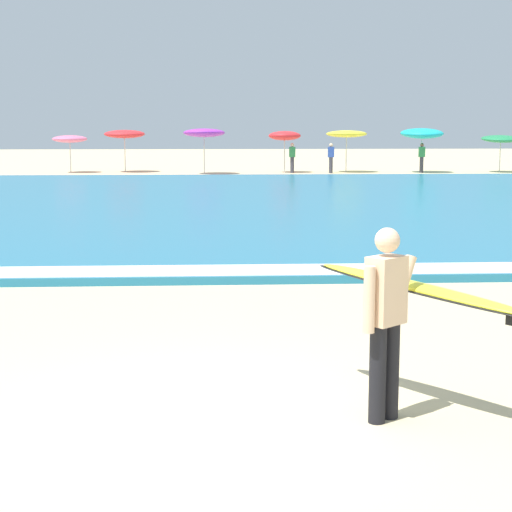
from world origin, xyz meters
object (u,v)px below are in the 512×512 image
(beach_umbrella_4, at_px, (347,134))
(beach_umbrella_1, at_px, (124,134))
(beach_umbrella_2, at_px, (204,133))
(surfer_with_board, at_px, (402,304))
(beachgoer_near_row_mid, at_px, (292,157))
(beachgoer_near_row_right, at_px, (422,157))
(beach_umbrella_6, at_px, (501,139))
(beachgoer_near_row_left, at_px, (331,157))
(beach_umbrella_0, at_px, (70,139))
(beach_umbrella_3, at_px, (285,136))
(beach_umbrella_5, at_px, (422,133))

(beach_umbrella_4, bearing_deg, beach_umbrella_1, 176.18)
(beach_umbrella_2, bearing_deg, surfer_with_board, -86.96)
(beachgoer_near_row_mid, xyz_separation_m, beachgoer_near_row_right, (6.91, -0.20, 0.00))
(beach_umbrella_1, relative_size, beachgoer_near_row_right, 1.45)
(beach_umbrella_1, bearing_deg, beachgoer_near_row_right, -5.43)
(beach_umbrella_1, bearing_deg, beach_umbrella_6, -3.56)
(beachgoer_near_row_left, distance_m, beachgoer_near_row_mid, 2.05)
(beach_umbrella_0, distance_m, beach_umbrella_4, 14.79)
(beachgoer_near_row_left, bearing_deg, beach_umbrella_4, 40.53)
(beach_umbrella_1, bearing_deg, beach_umbrella_2, -25.23)
(beach_umbrella_4, bearing_deg, surfer_with_board, -98.40)
(beach_umbrella_0, distance_m, beach_umbrella_2, 7.34)
(beachgoer_near_row_left, bearing_deg, beachgoer_near_row_right, 1.10)
(beach_umbrella_6, distance_m, beachgoer_near_row_mid, 11.29)
(beach_umbrella_3, bearing_deg, beachgoer_near_row_right, -4.74)
(beach_umbrella_5, bearing_deg, beach_umbrella_2, -176.50)
(beach_umbrella_4, relative_size, beachgoer_near_row_left, 1.43)
(beach_umbrella_0, relative_size, beach_umbrella_3, 0.90)
(beach_umbrella_0, bearing_deg, beach_umbrella_4, -1.56)
(beach_umbrella_3, xyz_separation_m, beachgoer_near_row_right, (7.29, -0.60, -1.11))
(beachgoer_near_row_mid, bearing_deg, beach_umbrella_1, 171.68)
(beach_umbrella_0, height_order, beach_umbrella_4, beach_umbrella_4)
(beach_umbrella_1, bearing_deg, beach_umbrella_4, -3.82)
(beachgoer_near_row_left, bearing_deg, beach_umbrella_3, 163.78)
(beach_umbrella_2, distance_m, beach_umbrella_3, 4.43)
(beach_umbrella_0, xyz_separation_m, beach_umbrella_4, (14.78, -0.40, 0.26))
(beach_umbrella_1, relative_size, beach_umbrella_6, 1.10)
(beach_umbrella_2, bearing_deg, beachgoer_near_row_right, 2.54)
(beach_umbrella_5, bearing_deg, beach_umbrella_0, 177.19)
(beach_umbrella_4, relative_size, beachgoer_near_row_right, 1.43)
(beach_umbrella_4, bearing_deg, beach_umbrella_0, 178.44)
(beach_umbrella_0, distance_m, beach_umbrella_5, 18.78)
(beach_umbrella_2, bearing_deg, beach_umbrella_1, 154.77)
(surfer_with_board, xyz_separation_m, beach_umbrella_2, (-1.97, 37.11, 1.10))
(surfer_with_board, distance_m, beach_umbrella_0, 39.81)
(beach_umbrella_0, height_order, beach_umbrella_6, beach_umbrella_6)
(beachgoer_near_row_left, bearing_deg, beachgoer_near_row_mid, 171.81)
(beach_umbrella_2, bearing_deg, beach_umbrella_0, 167.17)
(beach_umbrella_4, height_order, beach_umbrella_6, beach_umbrella_4)
(beach_umbrella_3, bearing_deg, beachgoer_near_row_mid, -47.40)
(beach_umbrella_5, bearing_deg, surfer_with_board, -104.28)
(beach_umbrella_0, bearing_deg, beachgoer_near_row_mid, -4.44)
(beachgoer_near_row_mid, bearing_deg, beach_umbrella_2, -171.31)
(beach_umbrella_5, relative_size, beachgoer_near_row_left, 1.53)
(beach_umbrella_5, xyz_separation_m, beachgoer_near_row_mid, (-6.94, 0.00, -1.24))
(beach_umbrella_0, bearing_deg, beachgoer_near_row_right, -3.41)
(beachgoer_near_row_mid, relative_size, beachgoer_near_row_right, 1.00)
(beachgoer_near_row_right, bearing_deg, surfer_with_board, -104.32)
(beachgoer_near_row_mid, bearing_deg, beachgoer_near_row_left, -8.19)
(beach_umbrella_2, distance_m, beachgoer_near_row_right, 11.66)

